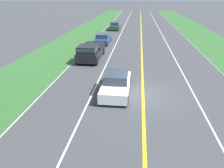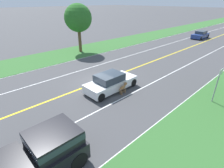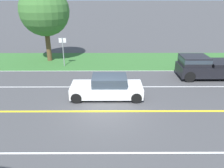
% 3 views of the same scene
% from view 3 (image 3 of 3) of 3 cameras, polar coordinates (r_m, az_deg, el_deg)
% --- Properties ---
extents(ground_plane, '(400.00, 400.00, 0.00)m').
position_cam_3_polar(ground_plane, '(12.46, -1.85, -7.15)').
color(ground_plane, '#424244').
extents(centre_divider_line, '(0.18, 160.00, 0.01)m').
position_cam_3_polar(centre_divider_line, '(12.46, -1.85, -7.13)').
color(centre_divider_line, yellow).
rests_on(centre_divider_line, ground).
extents(lane_edge_line_right, '(0.14, 160.00, 0.01)m').
position_cam_3_polar(lane_edge_line_right, '(18.86, -1.31, 3.47)').
color(lane_edge_line_right, white).
rests_on(lane_edge_line_right, ground).
extents(lane_dash_same_dir, '(0.10, 160.00, 0.01)m').
position_cam_3_polar(lane_dash_same_dir, '(15.59, -1.53, -0.74)').
color(lane_dash_same_dir, white).
rests_on(lane_dash_same_dir, ground).
extents(lane_dash_oncoming, '(0.10, 160.00, 0.01)m').
position_cam_3_polar(lane_dash_oncoming, '(9.58, -2.42, -17.57)').
color(lane_dash_oncoming, white).
rests_on(lane_dash_oncoming, ground).
extents(grass_verge_right, '(6.00, 160.00, 0.03)m').
position_cam_3_polar(grass_verge_right, '(21.71, -1.18, 6.10)').
color(grass_verge_right, '#33662D').
rests_on(grass_verge_right, ground).
extents(ego_car, '(1.87, 4.49, 1.43)m').
position_cam_3_polar(ego_car, '(13.83, -1.24, -0.91)').
color(ego_car, white).
rests_on(ego_car, ground).
extents(dog, '(0.35, 1.15, 0.86)m').
position_cam_3_polar(dog, '(14.93, -2.34, 0.40)').
color(dog, olive).
rests_on(dog, ground).
extents(pickup_truck, '(2.12, 5.35, 1.75)m').
position_cam_3_polar(pickup_truck, '(18.69, 24.22, 4.16)').
color(pickup_truck, black).
rests_on(pickup_truck, ground).
extents(roadside_tree_right_near, '(4.54, 4.54, 6.97)m').
position_cam_3_polar(roadside_tree_right_near, '(21.86, -17.23, 17.71)').
color(roadside_tree_right_near, brown).
rests_on(roadside_tree_right_near, ground).
extents(street_sign, '(0.11, 0.64, 2.60)m').
position_cam_3_polar(street_sign, '(20.17, -12.68, 9.03)').
color(street_sign, gray).
rests_on(street_sign, ground).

